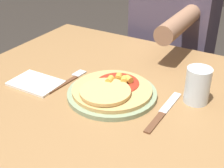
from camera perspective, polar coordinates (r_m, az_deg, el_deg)
name	(u,v)px	position (r m, az deg, el deg)	size (l,w,h in m)	color
dining_table	(122,124)	(1.02, 1.85, -7.37)	(1.08, 0.86, 0.77)	olive
plate	(112,94)	(0.93, 0.00, -1.77)	(0.27, 0.27, 0.01)	gray
pizza	(111,89)	(0.92, -0.15, -0.99)	(0.24, 0.24, 0.04)	tan
fork	(70,80)	(1.02, -7.72, 0.76)	(0.03, 0.18, 0.00)	brown
knife	(163,112)	(0.87, 9.32, -5.07)	(0.02, 0.22, 0.00)	brown
drinking_glass	(198,85)	(0.91, 15.38, -0.25)	(0.07, 0.07, 0.11)	silver
napkin	(36,83)	(1.02, -13.76, 0.18)	(0.16, 0.11, 0.01)	silver
person_diner	(172,44)	(1.50, 10.90, 7.19)	(0.36, 0.52, 1.20)	#2D2D38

